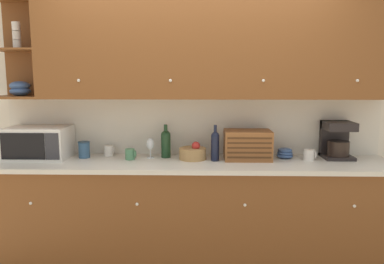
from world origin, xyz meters
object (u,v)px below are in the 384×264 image
object	(u,v)px
bread_box	(248,145)
bowl_stack_on_counter	(285,153)
fruit_basket	(193,153)
second_wine_bottle	(215,145)
mug	(109,151)
wine_glass	(150,145)
mug_blue_second	(309,155)
storage_canister	(84,150)
wine_bottle	(166,142)
coffee_maker	(337,140)
microwave	(39,142)
mug_patterned_third	(130,154)

from	to	relation	value
bread_box	bowl_stack_on_counter	distance (m)	0.37
fruit_basket	bread_box	distance (m)	0.50
second_wine_bottle	bowl_stack_on_counter	world-z (taller)	second_wine_bottle
bowl_stack_on_counter	mug	bearing A→B (deg)	177.95
wine_glass	bowl_stack_on_counter	distance (m)	1.23
bread_box	mug_blue_second	distance (m)	0.55
storage_canister	wine_bottle	world-z (taller)	wine_bottle
bread_box	coffee_maker	xyz separation A→B (m)	(0.82, 0.08, 0.04)
microwave	mug	bearing A→B (deg)	10.69
second_wine_bottle	coffee_maker	size ratio (longest dim) A/B	0.95
bread_box	second_wine_bottle	bearing A→B (deg)	-168.09
mug	mug_patterned_third	size ratio (longest dim) A/B	1.01
wine_bottle	bread_box	size ratio (longest dim) A/B	0.74
wine_glass	bread_box	xyz separation A→B (m)	(0.88, -0.04, 0.01)
storage_canister	wine_glass	xyz separation A→B (m)	(0.61, 0.00, 0.05)
microwave	bread_box	distance (m)	1.89
microwave	bread_box	world-z (taller)	microwave
bowl_stack_on_counter	wine_bottle	bearing A→B (deg)	179.73
storage_canister	mug_patterned_third	bearing A→B (deg)	-8.59
wine_bottle	bowl_stack_on_counter	xyz separation A→B (m)	(1.09, -0.01, -0.09)
bread_box	mug_blue_second	bearing A→B (deg)	-2.57
mug	second_wine_bottle	world-z (taller)	second_wine_bottle
second_wine_bottle	microwave	bearing A→B (deg)	177.58
coffee_maker	wine_glass	bearing A→B (deg)	-178.36
mug_patterned_third	coffee_maker	bearing A→B (deg)	3.61
storage_canister	microwave	bearing A→B (deg)	-176.22
wine_glass	bread_box	distance (m)	0.88
microwave	storage_canister	distance (m)	0.41
mug_patterned_third	wine_glass	xyz separation A→B (m)	(0.17, 0.07, 0.08)
mug_patterned_third	bread_box	xyz separation A→B (m)	(1.05, 0.03, 0.08)
mug_patterned_third	bowl_stack_on_counter	bearing A→B (deg)	3.93
bread_box	coffee_maker	size ratio (longest dim) A/B	1.23
storage_canister	second_wine_bottle	bearing A→B (deg)	-4.52
wine_bottle	mug_blue_second	distance (m)	1.29
second_wine_bottle	coffee_maker	xyz separation A→B (m)	(1.11, 0.15, 0.02)
mug	fruit_basket	distance (m)	0.80
microwave	bread_box	size ratio (longest dim) A/B	1.31
microwave	coffee_maker	bearing A→B (deg)	1.67
mug_blue_second	mug	bearing A→B (deg)	175.44
bread_box	wine_bottle	bearing A→B (deg)	174.73
mug_blue_second	microwave	bearing A→B (deg)	179.28
mug_patterned_third	storage_canister	bearing A→B (deg)	171.41
microwave	wine_bottle	world-z (taller)	wine_bottle
microwave	storage_canister	world-z (taller)	microwave
microwave	fruit_basket	size ratio (longest dim) A/B	2.25
storage_canister	second_wine_bottle	size ratio (longest dim) A/B	0.47
wine_glass	wine_bottle	size ratio (longest dim) A/B	0.60
wine_glass	mug_patterned_third	bearing A→B (deg)	-157.89
storage_canister	bowl_stack_on_counter	xyz separation A→B (m)	(1.84, 0.03, -0.03)
storage_canister	wine_bottle	bearing A→B (deg)	2.72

